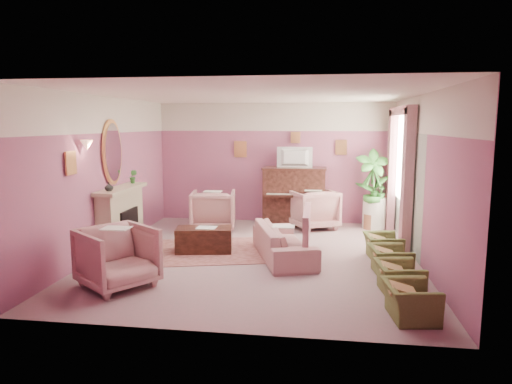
# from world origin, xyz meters

# --- Properties ---
(floor) EXTENTS (5.50, 6.00, 0.01)m
(floor) POSITION_xyz_m (0.00, 0.00, 0.00)
(floor) COLOR gray
(floor) RESTS_ON ground
(ceiling) EXTENTS (5.50, 6.00, 0.01)m
(ceiling) POSITION_xyz_m (0.00, 0.00, 2.80)
(ceiling) COLOR white
(ceiling) RESTS_ON wall_back
(wall_back) EXTENTS (5.50, 0.02, 2.80)m
(wall_back) POSITION_xyz_m (0.00, 3.00, 1.40)
(wall_back) COLOR #7E4B6E
(wall_back) RESTS_ON floor
(wall_front) EXTENTS (5.50, 0.02, 2.80)m
(wall_front) POSITION_xyz_m (0.00, -3.00, 1.40)
(wall_front) COLOR #7E4B6E
(wall_front) RESTS_ON floor
(wall_left) EXTENTS (0.02, 6.00, 2.80)m
(wall_left) POSITION_xyz_m (-2.75, 0.00, 1.40)
(wall_left) COLOR #7E4B6E
(wall_left) RESTS_ON floor
(wall_right) EXTENTS (0.02, 6.00, 2.80)m
(wall_right) POSITION_xyz_m (2.75, 0.00, 1.40)
(wall_right) COLOR #7E4B6E
(wall_right) RESTS_ON floor
(picture_rail_band) EXTENTS (5.50, 0.01, 0.65)m
(picture_rail_band) POSITION_xyz_m (0.00, 2.99, 2.47)
(picture_rail_band) COLOR beige
(picture_rail_band) RESTS_ON wall_back
(stripe_panel) EXTENTS (0.01, 3.00, 2.15)m
(stripe_panel) POSITION_xyz_m (2.73, 1.30, 1.07)
(stripe_panel) COLOR #9EA596
(stripe_panel) RESTS_ON wall_right
(fireplace_surround) EXTENTS (0.30, 1.40, 1.10)m
(fireplace_surround) POSITION_xyz_m (-2.59, 0.20, 0.55)
(fireplace_surround) COLOR tan
(fireplace_surround) RESTS_ON floor
(fireplace_inset) EXTENTS (0.18, 0.72, 0.68)m
(fireplace_inset) POSITION_xyz_m (-2.49, 0.20, 0.40)
(fireplace_inset) COLOR black
(fireplace_inset) RESTS_ON floor
(fire_ember) EXTENTS (0.06, 0.54, 0.10)m
(fire_ember) POSITION_xyz_m (-2.45, 0.20, 0.22)
(fire_ember) COLOR orange
(fire_ember) RESTS_ON floor
(mantel_shelf) EXTENTS (0.40, 1.55, 0.07)m
(mantel_shelf) POSITION_xyz_m (-2.56, 0.20, 1.12)
(mantel_shelf) COLOR tan
(mantel_shelf) RESTS_ON fireplace_surround
(hearth) EXTENTS (0.55, 1.50, 0.02)m
(hearth) POSITION_xyz_m (-2.39, 0.20, 0.01)
(hearth) COLOR tan
(hearth) RESTS_ON floor
(mirror_frame) EXTENTS (0.04, 0.72, 1.20)m
(mirror_frame) POSITION_xyz_m (-2.70, 0.20, 1.80)
(mirror_frame) COLOR #E5A85D
(mirror_frame) RESTS_ON wall_left
(mirror_glass) EXTENTS (0.01, 0.60, 1.06)m
(mirror_glass) POSITION_xyz_m (-2.67, 0.20, 1.80)
(mirror_glass) COLOR silver
(mirror_glass) RESTS_ON wall_left
(sconce_shade) EXTENTS (0.20, 0.20, 0.16)m
(sconce_shade) POSITION_xyz_m (-2.62, -0.85, 1.98)
(sconce_shade) COLOR #FCB78B
(sconce_shade) RESTS_ON wall_left
(piano) EXTENTS (1.40, 0.60, 1.30)m
(piano) POSITION_xyz_m (0.50, 2.68, 0.65)
(piano) COLOR #391D17
(piano) RESTS_ON floor
(piano_keyshelf) EXTENTS (1.30, 0.12, 0.06)m
(piano_keyshelf) POSITION_xyz_m (0.50, 2.33, 0.72)
(piano_keyshelf) COLOR #391D17
(piano_keyshelf) RESTS_ON piano
(piano_keys) EXTENTS (1.20, 0.08, 0.02)m
(piano_keys) POSITION_xyz_m (0.50, 2.33, 0.76)
(piano_keys) COLOR beige
(piano_keys) RESTS_ON piano
(piano_top) EXTENTS (1.45, 0.65, 0.04)m
(piano_top) POSITION_xyz_m (0.50, 2.68, 1.31)
(piano_top) COLOR #391D17
(piano_top) RESTS_ON piano
(television) EXTENTS (0.80, 0.12, 0.48)m
(television) POSITION_xyz_m (0.50, 2.63, 1.60)
(television) COLOR black
(television) RESTS_ON piano
(print_back_left) EXTENTS (0.30, 0.03, 0.38)m
(print_back_left) POSITION_xyz_m (-0.80, 2.96, 1.72)
(print_back_left) COLOR #E5A85D
(print_back_left) RESTS_ON wall_back
(print_back_right) EXTENTS (0.26, 0.03, 0.34)m
(print_back_right) POSITION_xyz_m (1.55, 2.96, 1.78)
(print_back_right) COLOR #E5A85D
(print_back_right) RESTS_ON wall_back
(print_back_mid) EXTENTS (0.22, 0.03, 0.26)m
(print_back_mid) POSITION_xyz_m (0.50, 2.96, 2.00)
(print_back_mid) COLOR #E5A85D
(print_back_mid) RESTS_ON wall_back
(print_left_wall) EXTENTS (0.03, 0.28, 0.36)m
(print_left_wall) POSITION_xyz_m (-2.71, -1.20, 1.72)
(print_left_wall) COLOR #E5A85D
(print_left_wall) RESTS_ON wall_left
(window_blind) EXTENTS (0.03, 1.40, 1.80)m
(window_blind) POSITION_xyz_m (2.70, 1.55, 1.70)
(window_blind) COLOR white
(window_blind) RESTS_ON wall_right
(curtain_left) EXTENTS (0.16, 0.34, 2.60)m
(curtain_left) POSITION_xyz_m (2.62, 0.63, 1.30)
(curtain_left) COLOR #A1656F
(curtain_left) RESTS_ON floor
(curtain_right) EXTENTS (0.16, 0.34, 2.60)m
(curtain_right) POSITION_xyz_m (2.62, 2.47, 1.30)
(curtain_right) COLOR #A1656F
(curtain_right) RESTS_ON floor
(pelmet) EXTENTS (0.16, 2.20, 0.16)m
(pelmet) POSITION_xyz_m (2.62, 1.55, 2.56)
(pelmet) COLOR #A1656F
(pelmet) RESTS_ON wall_right
(mantel_plant) EXTENTS (0.16, 0.16, 0.28)m
(mantel_plant) POSITION_xyz_m (-2.55, 0.75, 1.29)
(mantel_plant) COLOR #33792D
(mantel_plant) RESTS_ON mantel_shelf
(mantel_vase) EXTENTS (0.16, 0.16, 0.16)m
(mantel_vase) POSITION_xyz_m (-2.55, -0.30, 1.23)
(mantel_vase) COLOR beige
(mantel_vase) RESTS_ON mantel_shelf
(area_rug) EXTENTS (2.87, 2.36, 0.01)m
(area_rug) POSITION_xyz_m (-0.85, 0.23, 0.01)
(area_rug) COLOR #8C504C
(area_rug) RESTS_ON floor
(coffee_table) EXTENTS (1.07, 0.66, 0.45)m
(coffee_table) POSITION_xyz_m (-0.99, 0.15, 0.23)
(coffee_table) COLOR black
(coffee_table) RESTS_ON floor
(table_paper) EXTENTS (0.35, 0.28, 0.01)m
(table_paper) POSITION_xyz_m (-0.94, 0.15, 0.46)
(table_paper) COLOR silver
(table_paper) RESTS_ON coffee_table
(sofa) EXTENTS (0.65, 1.95, 0.79)m
(sofa) POSITION_xyz_m (0.47, -0.02, 0.39)
(sofa) COLOR tan
(sofa) RESTS_ON floor
(sofa_throw) EXTENTS (0.10, 1.48, 0.54)m
(sofa_throw) POSITION_xyz_m (0.87, -0.02, 0.60)
(sofa_throw) COLOR #A1656F
(sofa_throw) RESTS_ON sofa
(floral_armchair_left) EXTENTS (0.93, 0.93, 0.97)m
(floral_armchair_left) POSITION_xyz_m (-1.22, 1.88, 0.48)
(floral_armchair_left) COLOR tan
(floral_armchair_left) RESTS_ON floor
(floral_armchair_right) EXTENTS (0.93, 0.93, 0.97)m
(floral_armchair_right) POSITION_xyz_m (0.94, 2.36, 0.48)
(floral_armchair_right) COLOR tan
(floral_armchair_right) RESTS_ON floor
(floral_armchair_front) EXTENTS (0.93, 0.93, 0.97)m
(floral_armchair_front) POSITION_xyz_m (-1.75, -1.78, 0.48)
(floral_armchair_front) COLOR tan
(floral_armchair_front) RESTS_ON floor
(olive_chair_a) EXTENTS (0.47, 0.67, 0.58)m
(olive_chair_a) POSITION_xyz_m (2.18, -2.31, 0.29)
(olive_chair_a) COLOR #5A6630
(olive_chair_a) RESTS_ON floor
(olive_chair_b) EXTENTS (0.47, 0.67, 0.58)m
(olive_chair_b) POSITION_xyz_m (2.18, -1.49, 0.29)
(olive_chair_b) COLOR #5A6630
(olive_chair_b) RESTS_ON floor
(olive_chair_c) EXTENTS (0.47, 0.67, 0.58)m
(olive_chair_c) POSITION_xyz_m (2.18, -0.67, 0.29)
(olive_chair_c) COLOR #5A6630
(olive_chair_c) RESTS_ON floor
(olive_chair_d) EXTENTS (0.47, 0.67, 0.58)m
(olive_chair_d) POSITION_xyz_m (2.18, 0.15, 0.29)
(olive_chair_d) COLOR #5A6630
(olive_chair_d) RESTS_ON floor
(side_table) EXTENTS (0.52, 0.52, 0.70)m
(side_table) POSITION_xyz_m (2.30, 2.54, 0.35)
(side_table) COLOR white
(side_table) RESTS_ON floor
(side_plant_big) EXTENTS (0.30, 0.30, 0.34)m
(side_plant_big) POSITION_xyz_m (2.30, 2.54, 0.87)
(side_plant_big) COLOR #33792D
(side_plant_big) RESTS_ON side_table
(side_plant_small) EXTENTS (0.16, 0.16, 0.28)m
(side_plant_small) POSITION_xyz_m (2.42, 2.44, 0.84)
(side_plant_small) COLOR #33792D
(side_plant_small) RESTS_ON side_table
(palm_pot) EXTENTS (0.34, 0.34, 0.34)m
(palm_pot) POSITION_xyz_m (2.23, 2.46, 0.17)
(palm_pot) COLOR #96603F
(palm_pot) RESTS_ON floor
(palm_plant) EXTENTS (0.76, 0.76, 1.44)m
(palm_plant) POSITION_xyz_m (2.23, 2.46, 1.06)
(palm_plant) COLOR #33792D
(palm_plant) RESTS_ON palm_pot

